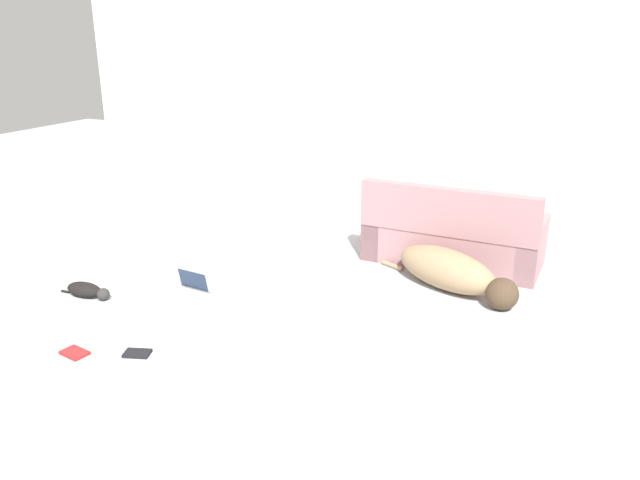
% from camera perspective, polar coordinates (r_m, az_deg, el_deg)
% --- Properties ---
extents(ground_plane, '(20.00, 20.00, 0.00)m').
position_cam_1_polar(ground_plane, '(4.24, -18.83, -16.32)').
color(ground_plane, '#ADB2B7').
extents(wall_back, '(7.82, 0.06, 2.80)m').
position_cam_1_polar(wall_back, '(7.27, 4.25, 11.34)').
color(wall_back, silver).
rests_on(wall_back, ground_plane).
extents(couch, '(1.80, 0.84, 0.88)m').
position_cam_1_polar(couch, '(6.64, 12.02, 0.18)').
color(couch, '#A3757A').
rests_on(couch, ground_plane).
extents(dog, '(1.51, 0.85, 0.38)m').
position_cam_1_polar(dog, '(5.98, 12.00, -2.87)').
color(dog, '#A38460').
rests_on(dog, ground_plane).
extents(cat, '(0.55, 0.19, 0.14)m').
position_cam_1_polar(cat, '(6.14, -20.53, -4.33)').
color(cat, black).
rests_on(cat, ground_plane).
extents(laptop_open, '(0.37, 0.28, 0.22)m').
position_cam_1_polar(laptop_open, '(5.96, -11.77, -4.14)').
color(laptop_open, '#B7B7BC').
rests_on(laptop_open, ground_plane).
extents(book_red, '(0.23, 0.17, 0.02)m').
position_cam_1_polar(book_red, '(5.19, -21.52, -9.58)').
color(book_red, maroon).
rests_on(book_red, ground_plane).
extents(book_black, '(0.23, 0.18, 0.02)m').
position_cam_1_polar(book_black, '(5.03, -16.37, -9.91)').
color(book_black, black).
rests_on(book_black, ground_plane).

